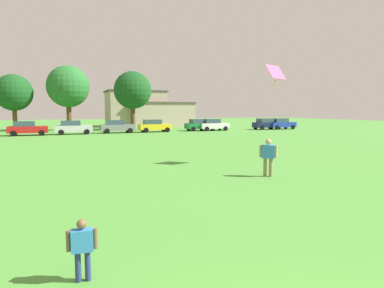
{
  "coord_description": "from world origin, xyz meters",
  "views": [
    {
      "loc": [
        -2.55,
        -1.91,
        2.99
      ],
      "look_at": [
        2.09,
        9.5,
        1.75
      ],
      "focal_mm": 32.07,
      "sensor_mm": 36.0,
      "label": 1
    }
  ],
  "objects_px": {
    "child_kite_flyer": "(82,245)",
    "parked_car_red_0": "(27,128)",
    "parked_car_white_5": "(213,125)",
    "parked_car_silver_1": "(73,127)",
    "parked_car_green_4": "(200,125)",
    "tree_right": "(68,87)",
    "kite": "(276,73)",
    "adult_bystander": "(268,154)",
    "parked_car_gray_2": "(117,126)",
    "parked_car_yellow_3": "(154,126)",
    "parked_car_navy_6": "(267,124)",
    "parked_car_blue_7": "(281,124)",
    "tree_left": "(14,93)",
    "tree_far_right": "(133,90)"
  },
  "relations": [
    {
      "from": "parked_car_silver_1",
      "to": "parked_car_green_4",
      "type": "height_order",
      "value": "same"
    },
    {
      "from": "parked_car_yellow_3",
      "to": "parked_car_green_4",
      "type": "xyz_separation_m",
      "value": [
        6.81,
        0.3,
        0.0
      ]
    },
    {
      "from": "parked_car_blue_7",
      "to": "tree_far_right",
      "type": "bearing_deg",
      "value": 162.07
    },
    {
      "from": "parked_car_gray_2",
      "to": "parked_car_white_5",
      "type": "relative_size",
      "value": 1.0
    },
    {
      "from": "parked_car_green_4",
      "to": "parked_car_silver_1",
      "type": "bearing_deg",
      "value": -177.92
    },
    {
      "from": "parked_car_navy_6",
      "to": "parked_car_blue_7",
      "type": "bearing_deg",
      "value": -6.43
    },
    {
      "from": "child_kite_flyer",
      "to": "parked_car_navy_6",
      "type": "height_order",
      "value": "parked_car_navy_6"
    },
    {
      "from": "parked_car_white_5",
      "to": "tree_right",
      "type": "bearing_deg",
      "value": 156.4
    },
    {
      "from": "parked_car_white_5",
      "to": "tree_right",
      "type": "distance_m",
      "value": 21.48
    },
    {
      "from": "tree_left",
      "to": "tree_right",
      "type": "relative_size",
      "value": 0.85
    },
    {
      "from": "parked_car_red_0",
      "to": "parked_car_gray_2",
      "type": "distance_m",
      "value": 10.44
    },
    {
      "from": "kite",
      "to": "tree_left",
      "type": "relative_size",
      "value": 0.17
    },
    {
      "from": "parked_car_red_0",
      "to": "parked_car_gray_2",
      "type": "height_order",
      "value": "same"
    },
    {
      "from": "kite",
      "to": "parked_car_yellow_3",
      "type": "xyz_separation_m",
      "value": [
        1.38,
        28.84,
        -4.1
      ]
    },
    {
      "from": "parked_car_gray_2",
      "to": "parked_car_navy_6",
      "type": "relative_size",
      "value": 1.0
    },
    {
      "from": "parked_car_white_5",
      "to": "parked_car_silver_1",
      "type": "bearing_deg",
      "value": -179.48
    },
    {
      "from": "child_kite_flyer",
      "to": "adult_bystander",
      "type": "height_order",
      "value": "adult_bystander"
    },
    {
      "from": "child_kite_flyer",
      "to": "parked_car_gray_2",
      "type": "height_order",
      "value": "parked_car_gray_2"
    },
    {
      "from": "kite",
      "to": "parked_car_red_0",
      "type": "height_order",
      "value": "kite"
    },
    {
      "from": "child_kite_flyer",
      "to": "parked_car_silver_1",
      "type": "xyz_separation_m",
      "value": [
        1.84,
        38.15,
        0.2
      ]
    },
    {
      "from": "adult_bystander",
      "to": "parked_car_green_4",
      "type": "bearing_deg",
      "value": -67.75
    },
    {
      "from": "parked_car_white_5",
      "to": "parked_car_blue_7",
      "type": "xyz_separation_m",
      "value": [
        11.38,
        -0.54,
        0.0
      ]
    },
    {
      "from": "parked_car_red_0",
      "to": "tree_far_right",
      "type": "height_order",
      "value": "tree_far_right"
    },
    {
      "from": "child_kite_flyer",
      "to": "parked_car_white_5",
      "type": "height_order",
      "value": "parked_car_white_5"
    },
    {
      "from": "adult_bystander",
      "to": "parked_car_gray_2",
      "type": "xyz_separation_m",
      "value": [
        -1.25,
        31.76,
        -0.15
      ]
    },
    {
      "from": "adult_bystander",
      "to": "parked_car_red_0",
      "type": "xyz_separation_m",
      "value": [
        -11.68,
        31.29,
        -0.15
      ]
    },
    {
      "from": "child_kite_flyer",
      "to": "parked_car_green_4",
      "type": "distance_m",
      "value": 43.19
    },
    {
      "from": "child_kite_flyer",
      "to": "parked_car_red_0",
      "type": "height_order",
      "value": "parked_car_red_0"
    },
    {
      "from": "parked_car_navy_6",
      "to": "parked_car_silver_1",
      "type": "bearing_deg",
      "value": 179.82
    },
    {
      "from": "adult_bystander",
      "to": "kite",
      "type": "distance_m",
      "value": 5.42
    },
    {
      "from": "parked_car_green_4",
      "to": "parked_car_blue_7",
      "type": "distance_m",
      "value": 13.26
    },
    {
      "from": "adult_bystander",
      "to": "parked_car_green_4",
      "type": "xyz_separation_m",
      "value": [
        10.55,
        32.01,
        -0.15
      ]
    },
    {
      "from": "tree_left",
      "to": "parked_car_green_4",
      "type": "bearing_deg",
      "value": -19.88
    },
    {
      "from": "parked_car_silver_1",
      "to": "child_kite_flyer",
      "type": "bearing_deg",
      "value": -92.77
    },
    {
      "from": "parked_car_silver_1",
      "to": "tree_left",
      "type": "height_order",
      "value": "tree_left"
    },
    {
      "from": "tree_right",
      "to": "adult_bystander",
      "type": "bearing_deg",
      "value": -80.52
    },
    {
      "from": "parked_car_silver_1",
      "to": "tree_left",
      "type": "distance_m",
      "value": 12.61
    },
    {
      "from": "parked_car_silver_1",
      "to": "tree_right",
      "type": "bearing_deg",
      "value": 90.13
    },
    {
      "from": "parked_car_red_0",
      "to": "parked_car_green_4",
      "type": "height_order",
      "value": "same"
    },
    {
      "from": "parked_car_yellow_3",
      "to": "adult_bystander",
      "type": "bearing_deg",
      "value": -96.71
    },
    {
      "from": "parked_car_white_5",
      "to": "parked_car_red_0",
      "type": "bearing_deg",
      "value": -179.35
    },
    {
      "from": "parked_car_gray_2",
      "to": "adult_bystander",
      "type": "bearing_deg",
      "value": -87.75
    },
    {
      "from": "parked_car_gray_2",
      "to": "tree_far_right",
      "type": "distance_m",
      "value": 8.7
    },
    {
      "from": "child_kite_flyer",
      "to": "parked_car_blue_7",
      "type": "height_order",
      "value": "parked_car_blue_7"
    },
    {
      "from": "parked_car_red_0",
      "to": "parked_car_green_4",
      "type": "xyz_separation_m",
      "value": [
        22.22,
        0.72,
        0.0
      ]
    },
    {
      "from": "adult_bystander",
      "to": "parked_car_gray_2",
      "type": "distance_m",
      "value": 31.79
    },
    {
      "from": "parked_car_silver_1",
      "to": "tree_right",
      "type": "xyz_separation_m",
      "value": [
        -0.02,
        8.49,
        5.42
      ]
    },
    {
      "from": "parked_car_navy_6",
      "to": "tree_left",
      "type": "distance_m",
      "value": 36.6
    },
    {
      "from": "kite",
      "to": "parked_car_gray_2",
      "type": "height_order",
      "value": "kite"
    },
    {
      "from": "parked_car_yellow_3",
      "to": "parked_car_silver_1",
      "type": "bearing_deg",
      "value": -178.2
    }
  ]
}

